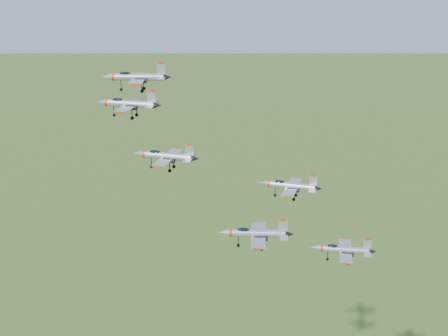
{
  "coord_description": "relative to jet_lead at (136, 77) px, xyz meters",
  "views": [
    {
      "loc": [
        -0.33,
        -109.8,
        159.39
      ],
      "look_at": [
        3.4,
        -3.19,
        121.72
      ],
      "focal_mm": 50.0,
      "sensor_mm": 36.0,
      "label": 1
    }
  ],
  "objects": [
    {
      "name": "jet_left_high",
      "position": [
        -0.78,
        -8.3,
        -3.14
      ],
      "size": [
        12.36,
        10.48,
        3.35
      ],
      "rotation": [
        0.0,
        0.0,
        -0.26
      ],
      "color": "#969BA1"
    },
    {
      "name": "jet_left_low",
      "position": [
        29.97,
        0.31,
        -22.53
      ],
      "size": [
        12.96,
        11.06,
        3.55
      ],
      "rotation": [
        0.0,
        0.0,
        -0.32
      ],
      "color": "#969BA1"
    },
    {
      "name": "jet_right_high",
      "position": [
        6.68,
        -25.29,
        -7.44
      ],
      "size": [
        10.72,
        9.13,
        2.92
      ],
      "rotation": [
        0.0,
        0.0,
        -0.3
      ],
      "color": "#969BA1"
    },
    {
      "name": "jet_trail",
      "position": [
        38.28,
        -13.9,
        -29.93
      ],
      "size": [
        12.14,
        10.19,
        3.26
      ],
      "rotation": [
        0.0,
        0.0,
        -0.19
      ],
      "color": "#969BA1"
    },
    {
      "name": "jet_lead",
      "position": [
        0.0,
        0.0,
        0.0
      ],
      "size": [
        13.39,
        11.06,
        3.58
      ],
      "rotation": [
        0.0,
        0.0,
        -0.06
      ],
      "color": "#969BA1"
    },
    {
      "name": "jet_right_low",
      "position": [
        21.68,
        -16.1,
        -25.26
      ],
      "size": [
        13.74,
        11.39,
        3.67
      ],
      "rotation": [
        0.0,
        0.0,
        -0.09
      ],
      "color": "#969BA1"
    }
  ]
}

